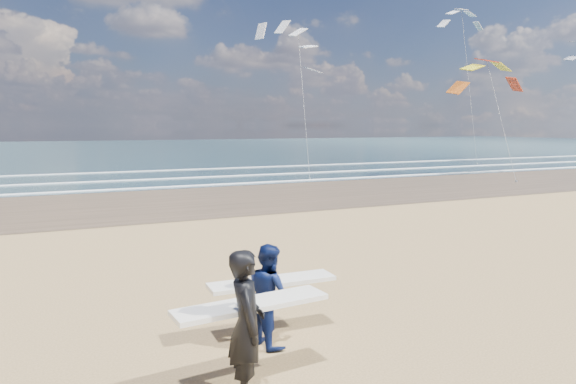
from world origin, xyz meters
name	(u,v)px	position (x,y,z in m)	size (l,w,h in m)	color
wet_sand_strip	(444,183)	(20.00, 18.00, 0.01)	(220.00, 12.00, 0.01)	#4C3A28
ocean	(209,148)	(20.00, 72.00, 0.01)	(220.00, 100.00, 0.02)	#1B343D
foam_breakers	(357,170)	(20.00, 28.10, 0.05)	(220.00, 11.70, 0.05)	white
surfer_near	(247,323)	(0.25, -0.81, 1.02)	(2.24, 1.12, 2.01)	black
surfer_far	(270,293)	(1.15, 0.63, 0.85)	(2.21, 1.08, 1.69)	#0D1949
kite_0	(496,100)	(25.46, 19.41, 5.32)	(6.24, 4.79, 9.31)	slate
kite_1	(302,87)	(14.08, 26.05, 6.26)	(5.72, 4.73, 11.40)	slate
kite_5	(468,75)	(34.39, 31.61, 8.34)	(5.17, 4.67, 15.84)	slate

